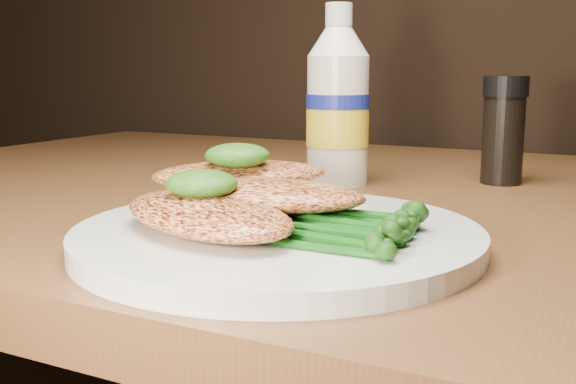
% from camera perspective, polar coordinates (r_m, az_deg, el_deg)
% --- Properties ---
extents(plate, '(0.29, 0.29, 0.02)m').
position_cam_1_polar(plate, '(0.49, -0.85, -3.74)').
color(plate, silver).
rests_on(plate, dining_table).
extents(chicken_front, '(0.18, 0.14, 0.03)m').
position_cam_1_polar(chicken_front, '(0.47, -6.77, -1.85)').
color(chicken_front, '#F2904D').
rests_on(chicken_front, plate).
extents(chicken_mid, '(0.16, 0.10, 0.02)m').
position_cam_1_polar(chicken_mid, '(0.50, -1.92, -0.26)').
color(chicken_mid, '#F2904D').
rests_on(chicken_mid, plate).
extents(chicken_back, '(0.15, 0.14, 0.02)m').
position_cam_1_polar(chicken_back, '(0.55, -4.00, 1.46)').
color(chicken_back, '#F2904D').
rests_on(chicken_back, plate).
extents(pesto_front, '(0.05, 0.05, 0.02)m').
position_cam_1_polar(pesto_front, '(0.48, -7.21, 0.70)').
color(pesto_front, '#143608').
rests_on(pesto_front, chicken_front).
extents(pesto_back, '(0.06, 0.06, 0.02)m').
position_cam_1_polar(pesto_back, '(0.53, -4.22, 3.05)').
color(pesto_back, '#143608').
rests_on(pesto_back, chicken_back).
extents(broccolini_bundle, '(0.13, 0.10, 0.02)m').
position_cam_1_polar(broccolini_bundle, '(0.47, 3.42, -2.31)').
color(broccolini_bundle, '#114D10').
rests_on(broccolini_bundle, plate).
extents(mayo_bottle, '(0.09, 0.09, 0.19)m').
position_cam_1_polar(mayo_bottle, '(0.75, 4.15, 7.99)').
color(mayo_bottle, white).
rests_on(mayo_bottle, dining_table).
extents(pepper_grinder, '(0.05, 0.05, 0.12)m').
position_cam_1_polar(pepper_grinder, '(0.79, 17.43, 4.90)').
color(pepper_grinder, black).
rests_on(pepper_grinder, dining_table).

